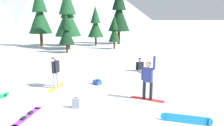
{
  "coord_description": "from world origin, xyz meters",
  "views": [
    {
      "loc": [
        -0.94,
        -8.5,
        3.61
      ],
      "look_at": [
        1.5,
        3.9,
        1.0
      ],
      "focal_mm": 34.65,
      "sensor_mm": 36.0,
      "label": 1
    }
  ],
  "objects_px": {
    "backpack_blue": "(97,82)",
    "pine_tree_broad": "(68,16)",
    "snowboarder_midground": "(56,71)",
    "pine_tree_tall": "(114,30)",
    "pine_tree_leaning": "(119,11)",
    "loose_snowboard_near_right": "(186,119)",
    "loose_snowboard_far_spare": "(27,116)",
    "backpack_grey": "(76,103)",
    "snowboarder_background": "(141,67)",
    "pine_tree_short": "(68,19)",
    "pine_tree_slender": "(40,13)",
    "snowboarder_foreground": "(148,79)",
    "pine_tree_twin": "(96,24)",
    "pine_tree_young": "(66,31)"
  },
  "relations": [
    {
      "from": "snowboarder_background",
      "to": "backpack_blue",
      "type": "relative_size",
      "value": 3.25
    },
    {
      "from": "loose_snowboard_near_right",
      "to": "pine_tree_broad",
      "type": "height_order",
      "value": "pine_tree_broad"
    },
    {
      "from": "pine_tree_tall",
      "to": "snowboarder_midground",
      "type": "bearing_deg",
      "value": -113.46
    },
    {
      "from": "snowboarder_foreground",
      "to": "snowboarder_background",
      "type": "distance_m",
      "value": 5.28
    },
    {
      "from": "pine_tree_leaning",
      "to": "loose_snowboard_near_right",
      "type": "bearing_deg",
      "value": -97.34
    },
    {
      "from": "backpack_blue",
      "to": "pine_tree_young",
      "type": "bearing_deg",
      "value": 98.25
    },
    {
      "from": "snowboarder_background",
      "to": "pine_tree_broad",
      "type": "distance_m",
      "value": 13.72
    },
    {
      "from": "pine_tree_slender",
      "to": "snowboarder_background",
      "type": "bearing_deg",
      "value": -62.04
    },
    {
      "from": "loose_snowboard_near_right",
      "to": "pine_tree_short",
      "type": "distance_m",
      "value": 23.95
    },
    {
      "from": "loose_snowboard_far_spare",
      "to": "pine_tree_twin",
      "type": "height_order",
      "value": "pine_tree_twin"
    },
    {
      "from": "snowboarder_midground",
      "to": "pine_tree_twin",
      "type": "distance_m",
      "value": 18.43
    },
    {
      "from": "backpack_grey",
      "to": "snowboarder_midground",
      "type": "bearing_deg",
      "value": 107.85
    },
    {
      "from": "loose_snowboard_far_spare",
      "to": "pine_tree_leaning",
      "type": "xyz_separation_m",
      "value": [
        8.7,
        22.5,
        4.55
      ]
    },
    {
      "from": "pine_tree_young",
      "to": "pine_tree_short",
      "type": "relative_size",
      "value": 0.66
    },
    {
      "from": "pine_tree_slender",
      "to": "snowboarder_midground",
      "type": "bearing_deg",
      "value": -81.16
    },
    {
      "from": "pine_tree_slender",
      "to": "snowboarder_foreground",
      "type": "bearing_deg",
      "value": -71.5
    },
    {
      "from": "snowboarder_background",
      "to": "pine_tree_leaning",
      "type": "distance_m",
      "value": 17.33
    },
    {
      "from": "snowboarder_foreground",
      "to": "pine_tree_slender",
      "type": "bearing_deg",
      "value": 108.5
    },
    {
      "from": "backpack_blue",
      "to": "pine_tree_broad",
      "type": "relative_size",
      "value": 0.08
    },
    {
      "from": "backpack_blue",
      "to": "pine_tree_slender",
      "type": "bearing_deg",
      "value": 105.57
    },
    {
      "from": "pine_tree_broad",
      "to": "pine_tree_tall",
      "type": "height_order",
      "value": "pine_tree_broad"
    },
    {
      "from": "pine_tree_young",
      "to": "pine_tree_twin",
      "type": "relative_size",
      "value": 0.81
    },
    {
      "from": "snowboarder_midground",
      "to": "pine_tree_slender",
      "type": "distance_m",
      "value": 18.74
    },
    {
      "from": "snowboarder_foreground",
      "to": "pine_tree_leaning",
      "type": "distance_m",
      "value": 22.3
    },
    {
      "from": "loose_snowboard_far_spare",
      "to": "backpack_blue",
      "type": "relative_size",
      "value": 3.31
    },
    {
      "from": "backpack_blue",
      "to": "pine_tree_young",
      "type": "distance_m",
      "value": 12.26
    },
    {
      "from": "pine_tree_young",
      "to": "pine_tree_slender",
      "type": "bearing_deg",
      "value": 118.27
    },
    {
      "from": "pine_tree_leaning",
      "to": "snowboarder_background",
      "type": "bearing_deg",
      "value": -97.71
    },
    {
      "from": "backpack_grey",
      "to": "backpack_blue",
      "type": "xyz_separation_m",
      "value": [
        1.27,
        3.06,
        -0.08
      ]
    },
    {
      "from": "backpack_blue",
      "to": "snowboarder_background",
      "type": "bearing_deg",
      "value": 34.9
    },
    {
      "from": "snowboarder_background",
      "to": "backpack_grey",
      "type": "relative_size",
      "value": 3.85
    },
    {
      "from": "snowboarder_foreground",
      "to": "pine_tree_broad",
      "type": "xyz_separation_m",
      "value": [
        -3.47,
        17.37,
        2.95
      ]
    },
    {
      "from": "loose_snowboard_near_right",
      "to": "backpack_blue",
      "type": "xyz_separation_m",
      "value": [
        -2.48,
        5.1,
        -0.01
      ]
    },
    {
      "from": "pine_tree_broad",
      "to": "pine_tree_short",
      "type": "distance_m",
      "value": 3.64
    },
    {
      "from": "snowboarder_foreground",
      "to": "pine_tree_tall",
      "type": "distance_m",
      "value": 16.7
    },
    {
      "from": "backpack_grey",
      "to": "pine_tree_broad",
      "type": "bearing_deg",
      "value": 90.91
    },
    {
      "from": "loose_snowboard_far_spare",
      "to": "loose_snowboard_near_right",
      "type": "xyz_separation_m",
      "value": [
        5.6,
        -1.57,
        0.12
      ]
    },
    {
      "from": "snowboarder_midground",
      "to": "pine_tree_tall",
      "type": "relative_size",
      "value": 0.42
    },
    {
      "from": "pine_tree_young",
      "to": "pine_tree_leaning",
      "type": "height_order",
      "value": "pine_tree_leaning"
    },
    {
      "from": "snowboarder_background",
      "to": "pine_tree_slender",
      "type": "height_order",
      "value": "pine_tree_slender"
    },
    {
      "from": "pine_tree_leaning",
      "to": "pine_tree_short",
      "type": "bearing_deg",
      "value": -174.37
    },
    {
      "from": "pine_tree_young",
      "to": "pine_tree_leaning",
      "type": "distance_m",
      "value": 10.39
    },
    {
      "from": "pine_tree_tall",
      "to": "pine_tree_slender",
      "type": "height_order",
      "value": "pine_tree_slender"
    },
    {
      "from": "loose_snowboard_far_spare",
      "to": "backpack_grey",
      "type": "distance_m",
      "value": 1.92
    },
    {
      "from": "pine_tree_leaning",
      "to": "pine_tree_tall",
      "type": "height_order",
      "value": "pine_tree_leaning"
    },
    {
      "from": "snowboarder_background",
      "to": "pine_tree_short",
      "type": "height_order",
      "value": "pine_tree_short"
    },
    {
      "from": "pine_tree_short",
      "to": "loose_snowboard_near_right",
      "type": "bearing_deg",
      "value": -80.17
    },
    {
      "from": "pine_tree_short",
      "to": "pine_tree_young",
      "type": "bearing_deg",
      "value": -91.49
    },
    {
      "from": "snowboarder_midground",
      "to": "loose_snowboard_far_spare",
      "type": "xyz_separation_m",
      "value": [
        -0.91,
        -3.41,
        -0.88
      ]
    },
    {
      "from": "loose_snowboard_far_spare",
      "to": "pine_tree_broad",
      "type": "height_order",
      "value": "pine_tree_broad"
    }
  ]
}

